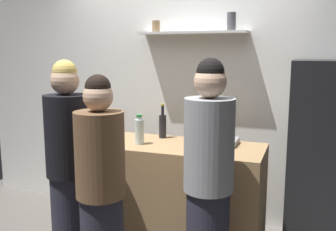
# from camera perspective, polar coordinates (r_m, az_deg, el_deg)

# --- Properties ---
(back_wall_assembly) EXTENTS (4.80, 0.32, 2.60)m
(back_wall_assembly) POSITION_cam_1_polar(r_m,az_deg,el_deg) (3.99, 2.03, 3.35)
(back_wall_assembly) COLOR white
(back_wall_assembly) RESTS_ON ground
(refrigerator) EXTENTS (0.57, 0.67, 1.66)m
(refrigerator) POSITION_cam_1_polar(r_m,az_deg,el_deg) (3.50, 22.10, -6.13)
(refrigerator) COLOR black
(refrigerator) RESTS_ON ground
(counter) EXTENTS (1.65, 0.64, 0.94)m
(counter) POSITION_cam_1_polar(r_m,az_deg,el_deg) (3.49, 0.00, -11.73)
(counter) COLOR #9E7A51
(counter) RESTS_ON ground
(baking_pan) EXTENTS (0.34, 0.24, 0.05)m
(baking_pan) POSITION_cam_1_polar(r_m,az_deg,el_deg) (3.37, 7.39, -3.78)
(baking_pan) COLOR gray
(baking_pan) RESTS_ON counter
(utensil_holder) EXTENTS (0.10, 0.10, 0.21)m
(utensil_holder) POSITION_cam_1_polar(r_m,az_deg,el_deg) (3.50, -8.31, -2.64)
(utensil_holder) COLOR #B2B2B7
(utensil_holder) RESTS_ON counter
(wine_bottle_green_glass) EXTENTS (0.08, 0.08, 0.29)m
(wine_bottle_green_glass) POSITION_cam_1_polar(r_m,az_deg,el_deg) (3.66, -10.27, -1.45)
(wine_bottle_green_glass) COLOR #19471E
(wine_bottle_green_glass) RESTS_ON counter
(wine_bottle_dark_glass) EXTENTS (0.07, 0.07, 0.32)m
(wine_bottle_dark_glass) POSITION_cam_1_polar(r_m,az_deg,el_deg) (3.55, -0.80, -1.45)
(wine_bottle_dark_glass) COLOR black
(wine_bottle_dark_glass) RESTS_ON counter
(water_bottle_plastic) EXTENTS (0.08, 0.08, 0.26)m
(water_bottle_plastic) POSITION_cam_1_polar(r_m,az_deg,el_deg) (3.32, -4.27, -2.31)
(water_bottle_plastic) COLOR silver
(water_bottle_plastic) RESTS_ON counter
(person_blonde) EXTENTS (0.34, 0.34, 1.67)m
(person_blonde) POSITION_cam_1_polar(r_m,az_deg,el_deg) (3.09, -14.50, -7.79)
(person_blonde) COLOR #262633
(person_blonde) RESTS_ON ground
(person_grey_hoodie) EXTENTS (0.34, 0.34, 1.69)m
(person_grey_hoodie) POSITION_cam_1_polar(r_m,az_deg,el_deg) (2.67, 6.01, -10.08)
(person_grey_hoodie) COLOR #262633
(person_grey_hoodie) RESTS_ON ground
(person_brown_jacket) EXTENTS (0.34, 0.34, 1.58)m
(person_brown_jacket) POSITION_cam_1_polar(r_m,az_deg,el_deg) (2.73, -9.92, -11.06)
(person_brown_jacket) COLOR #262633
(person_brown_jacket) RESTS_ON ground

